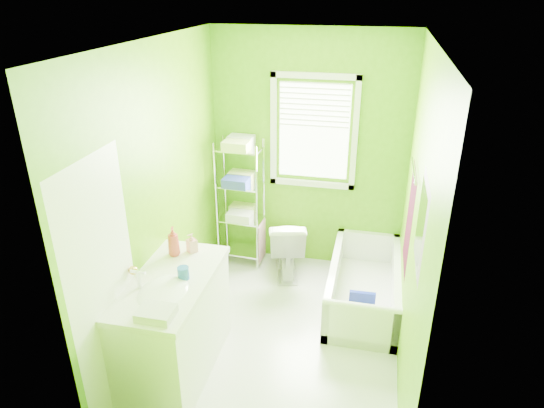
% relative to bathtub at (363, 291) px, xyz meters
% --- Properties ---
extents(ground, '(2.90, 2.90, 0.00)m').
position_rel_bathtub_xyz_m(ground, '(-0.71, -0.68, -0.15)').
color(ground, silver).
rests_on(ground, ground).
extents(room_envelope, '(2.14, 2.94, 2.62)m').
position_rel_bathtub_xyz_m(room_envelope, '(-0.71, -0.68, 1.40)').
color(room_envelope, '#559707').
rests_on(room_envelope, ground).
extents(window, '(0.92, 0.05, 1.22)m').
position_rel_bathtub_xyz_m(window, '(-0.66, 0.74, 1.46)').
color(window, white).
rests_on(window, ground).
extents(door, '(0.09, 0.80, 2.00)m').
position_rel_bathtub_xyz_m(door, '(-1.75, -1.68, 0.85)').
color(door, white).
rests_on(door, ground).
extents(right_wall_decor, '(0.04, 1.48, 1.17)m').
position_rel_bathtub_xyz_m(right_wall_decor, '(0.32, -0.70, 1.17)').
color(right_wall_decor, '#40071B').
rests_on(right_wall_decor, ground).
extents(bathtub, '(0.68, 1.46, 0.47)m').
position_rel_bathtub_xyz_m(bathtub, '(0.00, 0.00, 0.00)').
color(bathtub, white).
rests_on(bathtub, ground).
extents(toilet, '(0.54, 0.75, 0.69)m').
position_rel_bathtub_xyz_m(toilet, '(-0.87, 0.41, 0.20)').
color(toilet, white).
rests_on(toilet, ground).
extents(vanity, '(0.61, 1.18, 1.15)m').
position_rel_bathtub_xyz_m(vanity, '(-1.47, -1.26, 0.32)').
color(vanity, white).
rests_on(vanity, ground).
extents(wire_shelf_unit, '(0.51, 0.41, 1.48)m').
position_rel_bathtub_xyz_m(wire_shelf_unit, '(-1.42, 0.56, 0.75)').
color(wire_shelf_unit, silver).
rests_on(wire_shelf_unit, ground).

